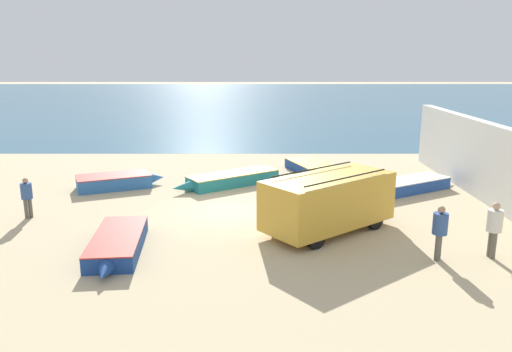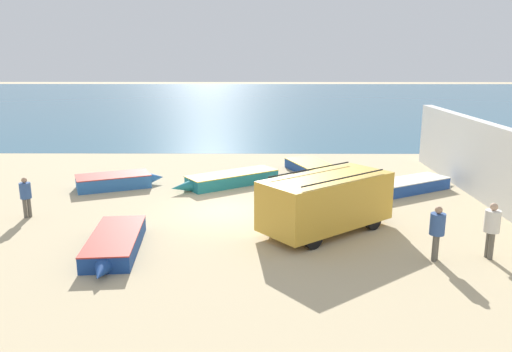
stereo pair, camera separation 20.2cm
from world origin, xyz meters
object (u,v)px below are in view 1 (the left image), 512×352
object	(u,v)px
fishing_rowboat_2	(409,185)
fisherman_2	(439,228)
fisherman_3	(493,225)
fisherman_1	(351,181)
fishing_rowboat_0	(229,179)
fisherman_0	(25,194)
fishing_rowboat_4	(309,167)
parked_van	(328,201)
fishing_rowboat_3	(116,181)
fishing_rowboat_1	(116,244)

from	to	relation	value
fishing_rowboat_2	fisherman_2	size ratio (longest dim) A/B	2.79
fisherman_3	fisherman_1	bearing A→B (deg)	-63.00
fishing_rowboat_0	fisherman_0	bearing A→B (deg)	-0.64
fishing_rowboat_0	fishing_rowboat_4	bearing A→B (deg)	-179.26
parked_van	fisherman_3	size ratio (longest dim) A/B	2.87
fishing_rowboat_2	fishing_rowboat_4	size ratio (longest dim) A/B	1.17
parked_van	fisherman_2	distance (m)	3.96
fisherman_2	fisherman_3	size ratio (longest dim) A/B	0.97
fishing_rowboat_3	fisherman_0	distance (m)	5.07
fisherman_0	fisherman_1	world-z (taller)	fisherman_1
fisherman_0	fisherman_2	bearing A→B (deg)	-149.55
fisherman_0	fisherman_2	world-z (taller)	fisherman_2
parked_van	fishing_rowboat_3	bearing A→B (deg)	108.37
fisherman_1	fisherman_2	distance (m)	6.00
fishing_rowboat_0	fisherman_0	xyz separation A→B (m)	(-7.52, -4.98, 0.66)
fishing_rowboat_2	fisherman_2	xyz separation A→B (m)	(-1.60, -8.07, 0.75)
fishing_rowboat_3	fisherman_2	size ratio (longest dim) A/B	2.42
parked_van	fishing_rowboat_4	size ratio (longest dim) A/B	1.24
fishing_rowboat_2	fishing_rowboat_3	size ratio (longest dim) A/B	1.15
fishing_rowboat_3	fishing_rowboat_4	bearing A→B (deg)	-3.62
fishing_rowboat_3	fisherman_2	xyz separation A→B (m)	(12.19, -8.59, 0.71)
parked_van	fisherman_0	world-z (taller)	parked_van
parked_van	fishing_rowboat_3	distance (m)	11.01
fishing_rowboat_4	fisherman_2	bearing A→B (deg)	172.47
fishing_rowboat_4	fisherman_0	bearing A→B (deg)	103.99
fisherman_1	fisherman_3	distance (m)	6.52
fishing_rowboat_1	fisherman_3	world-z (taller)	fisherman_3
parked_van	fishing_rowboat_4	xyz separation A→B (m)	(0.35, 9.39, -0.86)
parked_van	fisherman_1	xyz separation A→B (m)	(1.41, 3.21, -0.10)
fishing_rowboat_1	fisherman_3	distance (m)	11.76
fishing_rowboat_2	parked_van	bearing A→B (deg)	-160.06
fishing_rowboat_1	fisherman_0	size ratio (longest dim) A/B	2.93
fisherman_3	parked_van	bearing A→B (deg)	-30.53
parked_van	fisherman_1	bearing A→B (deg)	27.85
fishing_rowboat_2	fisherman_2	bearing A→B (deg)	-131.35
fisherman_0	fisherman_3	bearing A→B (deg)	-147.36
fishing_rowboat_2	fisherman_1	bearing A→B (deg)	-174.46
fishing_rowboat_0	fishing_rowboat_1	world-z (taller)	fishing_rowboat_0
fishing_rowboat_4	fisherman_1	distance (m)	6.32
fishing_rowboat_2	fishing_rowboat_0	bearing A→B (deg)	143.35
fishing_rowboat_1	fishing_rowboat_2	world-z (taller)	fishing_rowboat_2
fishing_rowboat_1	parked_van	bearing A→B (deg)	100.19
fishing_rowboat_1	fisherman_1	world-z (taller)	fisherman_1
fishing_rowboat_0	fisherman_1	world-z (taller)	fisherman_1
fishing_rowboat_0	fishing_rowboat_1	bearing A→B (deg)	35.29
fishing_rowboat_0	fisherman_3	world-z (taller)	fisherman_3
fishing_rowboat_1	fishing_rowboat_3	distance (m)	8.28
fishing_rowboat_3	fisherman_0	bearing A→B (deg)	-138.75
fishing_rowboat_2	fishing_rowboat_4	distance (m)	5.76
parked_van	fishing_rowboat_2	world-z (taller)	parked_van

